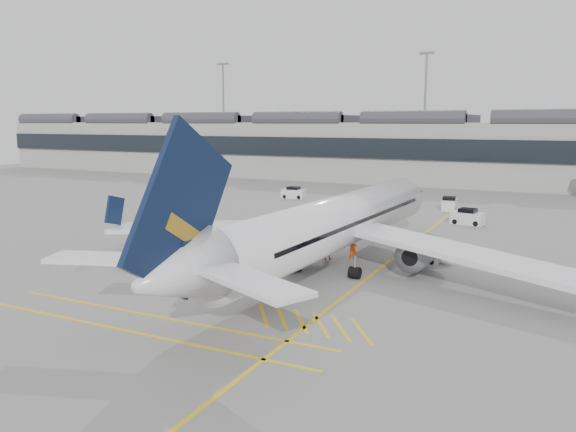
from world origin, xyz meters
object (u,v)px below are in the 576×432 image
at_px(airliner_main, 333,225).
at_px(ramp_agent_b, 327,249).
at_px(pushback_tug, 137,257).
at_px(ramp_agent_a, 353,250).
at_px(baggage_cart_a, 287,256).
at_px(belt_loader, 416,254).

height_order(airliner_main, ramp_agent_b, airliner_main).
height_order(ramp_agent_b, pushback_tug, ramp_agent_b).
bearing_deg(pushback_tug, ramp_agent_a, 47.44).
height_order(airliner_main, pushback_tug, airliner_main).
height_order(baggage_cart_a, ramp_agent_b, baggage_cart_a).
height_order(belt_loader, pushback_tug, belt_loader).
height_order(ramp_agent_a, pushback_tug, ramp_agent_a).
bearing_deg(belt_loader, airliner_main, -132.84).
bearing_deg(airliner_main, ramp_agent_b, 124.41).
bearing_deg(belt_loader, baggage_cart_a, -134.48).
relative_size(ramp_agent_a, ramp_agent_b, 0.99).
bearing_deg(pushback_tug, belt_loader, 45.73).
xyz_separation_m(airliner_main, ramp_agent_b, (-1.44, 2.38, -2.50)).
xyz_separation_m(airliner_main, baggage_cart_a, (-2.76, -2.26, -2.27)).
distance_m(belt_loader, ramp_agent_a, 5.09).
distance_m(belt_loader, ramp_agent_b, 7.25).
xyz_separation_m(ramp_agent_b, pushback_tug, (-12.66, -8.33, -0.23)).
bearing_deg(ramp_agent_b, baggage_cart_a, 53.91).
xyz_separation_m(baggage_cart_a, pushback_tug, (-11.34, -3.69, -0.46)).
relative_size(belt_loader, ramp_agent_b, 2.62).
height_order(airliner_main, ramp_agent_a, airliner_main).
bearing_deg(baggage_cart_a, ramp_agent_b, 96.27).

